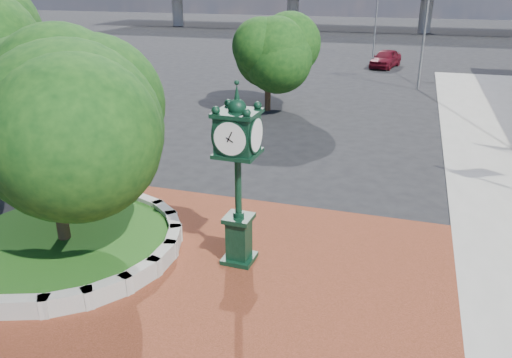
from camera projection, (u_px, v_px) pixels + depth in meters
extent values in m
plane|color=black|center=(224.00, 277.00, 13.46)|extent=(200.00, 200.00, 0.00)
cube|color=maroon|center=(209.00, 298.00, 12.57)|extent=(12.00, 12.00, 0.04)
cube|color=#9E9B93|center=(23.00, 308.00, 11.79)|extent=(1.29, 0.76, 0.54)
cube|color=#9E9B93|center=(67.00, 303.00, 11.96)|extent=(1.20, 1.04, 0.54)
cube|color=#9E9B93|center=(108.00, 291.00, 12.40)|extent=(1.00, 1.22, 0.54)
cube|color=#9E9B93|center=(141.00, 276.00, 13.05)|extent=(0.71, 1.30, 0.54)
cube|color=#9E9B93|center=(163.00, 258.00, 13.86)|extent=(0.35, 1.25, 0.54)
cube|color=#9E9B93|center=(173.00, 241.00, 14.75)|extent=(0.71, 1.30, 0.54)
cube|color=#9E9B93|center=(173.00, 226.00, 15.64)|extent=(1.00, 1.22, 0.54)
cube|color=#9E9B93|center=(164.00, 214.00, 16.45)|extent=(1.20, 1.04, 0.54)
cube|color=#9E9B93|center=(148.00, 205.00, 17.11)|extent=(1.29, 0.76, 0.54)
cylinder|color=#164C15|center=(66.00, 243.00, 14.78)|extent=(6.10, 6.10, 0.40)
cylinder|color=#9E9B93|center=(177.00, 7.00, 84.01)|extent=(1.80, 1.80, 6.00)
cylinder|color=#9E9B93|center=(293.00, 9.00, 78.44)|extent=(1.80, 1.80, 6.00)
cylinder|color=#9E9B93|center=(426.00, 11.00, 72.88)|extent=(1.80, 1.80, 6.00)
cylinder|color=#38281C|center=(61.00, 217.00, 14.45)|extent=(0.36, 0.36, 2.17)
sphere|color=#0F3711|center=(47.00, 129.00, 13.46)|extent=(5.20, 5.20, 5.20)
cylinder|color=#38281C|center=(268.00, 95.00, 30.14)|extent=(0.36, 0.36, 1.92)
sphere|color=#0F3711|center=(268.00, 56.00, 29.29)|extent=(4.40, 4.40, 4.40)
cube|color=black|center=(239.00, 259.00, 14.19)|extent=(0.89, 0.89, 0.17)
cube|color=black|center=(239.00, 238.00, 13.95)|extent=(0.61, 0.61, 1.18)
cube|color=black|center=(239.00, 218.00, 13.71)|extent=(0.77, 0.77, 0.13)
cylinder|color=black|center=(238.00, 186.00, 13.35)|extent=(0.18, 0.18, 1.82)
cube|color=black|center=(237.00, 133.00, 12.80)|extent=(1.00, 1.00, 0.96)
cylinder|color=white|center=(230.00, 139.00, 12.36)|extent=(0.86, 0.09, 0.86)
cylinder|color=white|center=(244.00, 128.00, 13.25)|extent=(0.86, 0.09, 0.86)
cylinder|color=white|center=(219.00, 131.00, 12.96)|extent=(0.09, 0.86, 0.86)
cylinder|color=white|center=(256.00, 135.00, 12.65)|extent=(0.09, 0.86, 0.86)
sphere|color=black|center=(237.00, 108.00, 12.56)|extent=(0.47, 0.47, 0.47)
cone|color=black|center=(237.00, 94.00, 12.42)|extent=(0.19, 0.19, 0.54)
imported|color=#5D0D1A|center=(386.00, 59.00, 44.87)|extent=(2.90, 4.98, 1.59)
cylinder|color=slate|center=(426.00, 21.00, 34.38)|extent=(0.17, 0.17, 9.51)
cylinder|color=slate|center=(376.00, 14.00, 48.41)|extent=(0.15, 0.15, 8.57)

